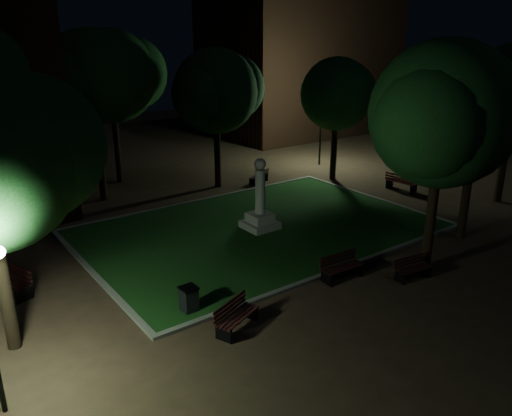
{
  "coord_description": "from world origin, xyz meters",
  "views": [
    {
      "loc": [
        -12.56,
        -14.71,
        8.19
      ],
      "look_at": [
        -0.96,
        1.0,
        1.49
      ],
      "focal_mm": 35.0,
      "sensor_mm": 36.0,
      "label": 1
    }
  ],
  "objects_px": {
    "bench_near_right": "(413,269)",
    "bench_west_near": "(236,316)",
    "bench_right_side": "(401,183)",
    "trash_bin": "(189,300)",
    "bench_far_side": "(259,177)",
    "bench_left_side": "(11,281)",
    "bench_near_left": "(341,267)",
    "monument": "(260,209)"
  },
  "relations": [
    {
      "from": "bench_near_right",
      "to": "bench_west_near",
      "type": "bearing_deg",
      "value": 179.73
    },
    {
      "from": "bench_right_side",
      "to": "trash_bin",
      "type": "bearing_deg",
      "value": 100.51
    },
    {
      "from": "bench_far_side",
      "to": "trash_bin",
      "type": "relative_size",
      "value": 1.7
    },
    {
      "from": "bench_west_near",
      "to": "bench_left_side",
      "type": "relative_size",
      "value": 0.9
    },
    {
      "from": "bench_near_right",
      "to": "trash_bin",
      "type": "xyz_separation_m",
      "value": [
        -7.59,
        2.68,
        0.08
      ]
    },
    {
      "from": "bench_near_left",
      "to": "trash_bin",
      "type": "bearing_deg",
      "value": 171.94
    },
    {
      "from": "monument",
      "to": "bench_west_near",
      "type": "height_order",
      "value": "monument"
    },
    {
      "from": "monument",
      "to": "bench_near_right",
      "type": "bearing_deg",
      "value": -77.85
    },
    {
      "from": "monument",
      "to": "bench_near_left",
      "type": "relative_size",
      "value": 1.89
    },
    {
      "from": "bench_near_left",
      "to": "bench_west_near",
      "type": "height_order",
      "value": "bench_near_left"
    },
    {
      "from": "trash_bin",
      "to": "monument",
      "type": "bearing_deg",
      "value": 35.89
    },
    {
      "from": "monument",
      "to": "bench_west_near",
      "type": "xyz_separation_m",
      "value": [
        -5.42,
        -6.03,
        -0.54
      ]
    },
    {
      "from": "bench_near_right",
      "to": "bench_left_side",
      "type": "relative_size",
      "value": 0.79
    },
    {
      "from": "bench_near_left",
      "to": "bench_right_side",
      "type": "height_order",
      "value": "bench_right_side"
    },
    {
      "from": "bench_left_side",
      "to": "bench_far_side",
      "type": "distance_m",
      "value": 15.92
    },
    {
      "from": "monument",
      "to": "bench_far_side",
      "type": "bearing_deg",
      "value": 53.35
    },
    {
      "from": "bench_left_side",
      "to": "bench_near_left",
      "type": "bearing_deg",
      "value": 40.95
    },
    {
      "from": "bench_left_side",
      "to": "trash_bin",
      "type": "bearing_deg",
      "value": 23.95
    },
    {
      "from": "bench_left_side",
      "to": "bench_right_side",
      "type": "height_order",
      "value": "bench_left_side"
    },
    {
      "from": "bench_near_right",
      "to": "bench_right_side",
      "type": "distance_m",
      "value": 11.11
    },
    {
      "from": "bench_near_right",
      "to": "bench_west_near",
      "type": "distance_m",
      "value": 7.02
    },
    {
      "from": "bench_near_left",
      "to": "bench_near_right",
      "type": "relative_size",
      "value": 1.13
    },
    {
      "from": "bench_left_side",
      "to": "bench_far_side",
      "type": "xyz_separation_m",
      "value": [
        14.79,
        5.89,
        -0.1
      ]
    },
    {
      "from": "bench_near_left",
      "to": "bench_left_side",
      "type": "xyz_separation_m",
      "value": [
        -9.72,
        5.76,
        0.03
      ]
    },
    {
      "from": "bench_far_side",
      "to": "bench_west_near",
      "type": "bearing_deg",
      "value": 31.09
    },
    {
      "from": "bench_left_side",
      "to": "bench_right_side",
      "type": "xyz_separation_m",
      "value": [
        20.25,
        -0.09,
        -0.0
      ]
    },
    {
      "from": "bench_west_near",
      "to": "bench_far_side",
      "type": "xyz_separation_m",
      "value": [
        9.96,
        12.13,
        -0.05
      ]
    },
    {
      "from": "bench_west_near",
      "to": "monument",
      "type": "bearing_deg",
      "value": 26.3
    },
    {
      "from": "bench_near_left",
      "to": "bench_near_right",
      "type": "bearing_deg",
      "value": -32.53
    },
    {
      "from": "bench_near_right",
      "to": "bench_near_left",
      "type": "bearing_deg",
      "value": 151.83
    },
    {
      "from": "bench_near_left",
      "to": "bench_west_near",
      "type": "bearing_deg",
      "value": -170.57
    },
    {
      "from": "bench_left_side",
      "to": "bench_right_side",
      "type": "relative_size",
      "value": 1.03
    },
    {
      "from": "bench_west_near",
      "to": "bench_right_side",
      "type": "bearing_deg",
      "value": 0.01
    },
    {
      "from": "bench_far_side",
      "to": "trash_bin",
      "type": "height_order",
      "value": "trash_bin"
    },
    {
      "from": "bench_near_left",
      "to": "bench_far_side",
      "type": "bearing_deg",
      "value": 70.33
    },
    {
      "from": "monument",
      "to": "bench_near_left",
      "type": "height_order",
      "value": "monument"
    },
    {
      "from": "bench_right_side",
      "to": "bench_far_side",
      "type": "distance_m",
      "value": 8.09
    },
    {
      "from": "monument",
      "to": "bench_left_side",
      "type": "bearing_deg",
      "value": 178.83
    },
    {
      "from": "bench_west_near",
      "to": "trash_bin",
      "type": "xyz_separation_m",
      "value": [
        -0.64,
        1.64,
        0.03
      ]
    },
    {
      "from": "monument",
      "to": "bench_left_side",
      "type": "xyz_separation_m",
      "value": [
        -10.25,
        0.21,
        -0.5
      ]
    },
    {
      "from": "bench_near_right",
      "to": "trash_bin",
      "type": "distance_m",
      "value": 8.05
    },
    {
      "from": "bench_near_right",
      "to": "bench_right_side",
      "type": "bearing_deg",
      "value": 48.51
    }
  ]
}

